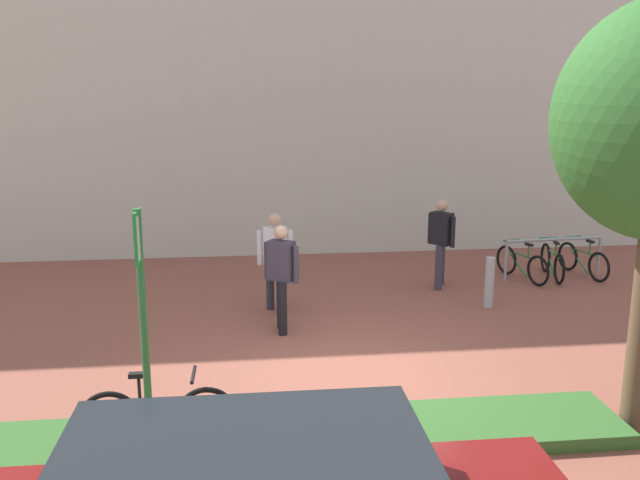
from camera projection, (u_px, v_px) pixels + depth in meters
The scene contains 10 objects.
ground_plane at pixel (348, 377), 9.01m from camera, with size 60.00×60.00×0.00m, color brown.
building_facade at pixel (299, 32), 15.14m from camera, with size 28.00×1.20×10.00m, color beige.
planter_strip at pixel (310, 436), 7.34m from camera, with size 7.00×1.10×0.16m, color #336028.
parking_sign_post at pixel (142, 298), 6.79m from camera, with size 0.08×0.36×2.63m.
bike_at_sign at pixel (159, 416), 7.21m from camera, with size 1.68×0.42×0.86m.
bike_rack_cluster at pixel (553, 261), 13.65m from camera, with size 2.10×1.64×0.83m.
bollard_steel at pixel (489, 282), 11.81m from camera, with size 0.16×0.16×0.90m, color #ADADB2.
person_casual_tan at pixel (275, 256), 11.48m from camera, with size 0.61×0.35×1.72m.
person_suited_navy at pixel (441, 238), 12.87m from camera, with size 0.44×0.50×1.72m.
person_suited_dark at pixel (281, 272), 10.50m from camera, with size 0.52×0.45×1.72m.
Camera 1 is at (-1.33, -8.29, 3.78)m, focal length 37.85 mm.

